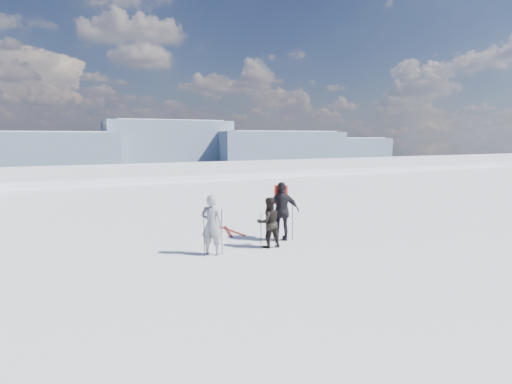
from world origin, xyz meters
The scene contains 8 objects.
lake_basin centered at (0.00, 30.00, -6.50)m, with size 820.00×820.00×71.62m.
far_mountain_range centered at (29.60, 454.78, -7.19)m, with size 770.00×110.00×53.00m.
skier_grey centered at (-3.33, 2.80, 0.89)m, with size 0.65×0.43×1.78m, color gray.
skier_dark centered at (-1.47, 2.81, 0.79)m, with size 0.77×0.60×1.58m, color black.
skier_pack centered at (-0.68, 3.35, 0.98)m, with size 1.15×0.48×1.96m, color black.
backpack centered at (-0.61, 3.59, 2.28)m, with size 0.42×0.24×0.64m, color red.
ski_poles centered at (-1.87, 2.91, 0.63)m, with size 3.25×0.66×1.36m.
skis_loose centered at (-1.80, 5.27, 0.01)m, with size 0.57×1.69×0.03m.
Camera 1 is at (-6.98, -8.04, 3.42)m, focal length 28.00 mm.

